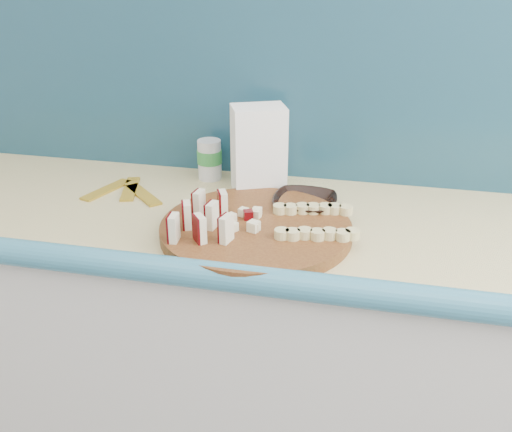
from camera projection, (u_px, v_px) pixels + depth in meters
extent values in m
cube|color=silver|center=(260.00, 33.00, 1.51)|extent=(3.60, 0.04, 2.60)
cube|color=silver|center=(271.00, 367.00, 1.60)|extent=(2.20, 0.60, 0.88)
cube|color=#E3C985|center=(273.00, 222.00, 1.40)|extent=(2.20, 0.60, 0.03)
cube|color=teal|center=(245.00, 286.00, 1.14)|extent=(2.20, 0.06, 0.03)
cube|color=teal|center=(295.00, 89.00, 1.54)|extent=(2.20, 0.02, 0.50)
cylinder|color=#48200F|center=(256.00, 229.00, 1.30)|extent=(0.51, 0.51, 0.03)
cube|color=beige|center=(174.00, 228.00, 1.21)|extent=(0.02, 0.04, 0.06)
cube|color=#480508|center=(170.00, 228.00, 1.21)|extent=(0.01, 0.04, 0.06)
cube|color=beige|center=(187.00, 215.00, 1.27)|extent=(0.02, 0.04, 0.06)
cube|color=#480508|center=(183.00, 215.00, 1.27)|extent=(0.01, 0.04, 0.06)
cube|color=beige|center=(199.00, 203.00, 1.33)|extent=(0.02, 0.04, 0.06)
cube|color=#480508|center=(195.00, 203.00, 1.33)|extent=(0.01, 0.04, 0.06)
cube|color=beige|center=(200.00, 228.00, 1.21)|extent=(0.02, 0.04, 0.06)
cube|color=#480508|center=(196.00, 228.00, 1.21)|extent=(0.01, 0.04, 0.06)
cube|color=beige|center=(212.00, 215.00, 1.27)|extent=(0.02, 0.04, 0.06)
cube|color=#480508|center=(208.00, 215.00, 1.27)|extent=(0.01, 0.04, 0.06)
cube|color=beige|center=(223.00, 204.00, 1.33)|extent=(0.02, 0.04, 0.06)
cube|color=#480508|center=(219.00, 203.00, 1.33)|extent=(0.01, 0.04, 0.06)
cube|color=beige|center=(227.00, 229.00, 1.21)|extent=(0.02, 0.04, 0.06)
cube|color=#480508|center=(222.00, 229.00, 1.21)|extent=(0.01, 0.04, 0.06)
cube|color=#F1E3C1|center=(248.00, 219.00, 1.29)|extent=(0.02, 0.02, 0.02)
cube|color=#F1E3C1|center=(250.00, 217.00, 1.30)|extent=(0.02, 0.02, 0.02)
cube|color=#480508|center=(245.00, 214.00, 1.32)|extent=(0.02, 0.02, 0.02)
cube|color=#F1E3C1|center=(241.00, 218.00, 1.30)|extent=(0.02, 0.02, 0.02)
cube|color=#F1E3C1|center=(236.00, 219.00, 1.29)|extent=(0.02, 0.02, 0.02)
cube|color=#F1E3C1|center=(235.00, 223.00, 1.27)|extent=(0.02, 0.02, 0.02)
cube|color=#F1E3C1|center=(244.00, 222.00, 1.28)|extent=(0.02, 0.02, 0.02)
cube|color=#F1E3C1|center=(251.00, 223.00, 1.28)|extent=(0.02, 0.02, 0.02)
cylinder|color=#D3C581|center=(280.00, 234.00, 1.23)|extent=(0.03, 0.03, 0.02)
cylinder|color=#D3C581|center=(292.00, 234.00, 1.23)|extent=(0.03, 0.03, 0.02)
cylinder|color=#D3C581|center=(305.00, 234.00, 1.23)|extent=(0.03, 0.03, 0.02)
cylinder|color=#D3C581|center=(317.00, 234.00, 1.23)|extent=(0.03, 0.03, 0.02)
cylinder|color=#D3C581|center=(329.00, 234.00, 1.23)|extent=(0.03, 0.03, 0.02)
cylinder|color=#D3C581|center=(341.00, 235.00, 1.23)|extent=(0.03, 0.03, 0.02)
cylinder|color=#D3C581|center=(353.00, 235.00, 1.23)|extent=(0.03, 0.03, 0.02)
cylinder|color=#D3C581|center=(280.00, 208.00, 1.35)|extent=(0.03, 0.03, 0.02)
cylinder|color=#D3C581|center=(291.00, 209.00, 1.35)|extent=(0.03, 0.03, 0.02)
cylinder|color=#D3C581|center=(302.00, 209.00, 1.35)|extent=(0.03, 0.03, 0.02)
cylinder|color=#D3C581|center=(313.00, 209.00, 1.35)|extent=(0.03, 0.03, 0.02)
cylinder|color=#D3C581|center=(325.00, 209.00, 1.35)|extent=(0.03, 0.03, 0.02)
cylinder|color=#D3C581|center=(336.00, 209.00, 1.35)|extent=(0.03, 0.03, 0.02)
cylinder|color=#D3C581|center=(347.00, 209.00, 1.34)|extent=(0.03, 0.03, 0.02)
imported|color=black|center=(305.00, 204.00, 1.41)|extent=(0.16, 0.16, 0.04)
cube|color=white|center=(259.00, 150.00, 1.49)|extent=(0.16, 0.14, 0.23)
cylinder|color=silver|center=(210.00, 160.00, 1.60)|extent=(0.07, 0.07, 0.11)
cylinder|color=green|center=(209.00, 156.00, 1.60)|extent=(0.07, 0.07, 0.04)
cube|color=#BB8F24|center=(106.00, 190.00, 1.54)|extent=(0.08, 0.16, 0.01)
cube|color=#BB8F24|center=(130.00, 189.00, 1.55)|extent=(0.08, 0.16, 0.01)
cube|color=#BB8F24|center=(143.00, 195.00, 1.51)|extent=(0.14, 0.14, 0.01)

